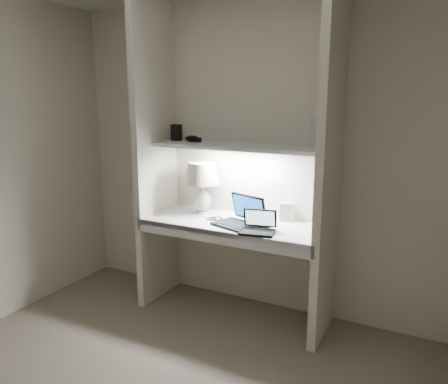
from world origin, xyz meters
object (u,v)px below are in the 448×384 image
Objects in this scene: speaker at (287,212)px; book_row at (326,134)px; laptop_netbook at (258,227)px; table_lamp at (202,179)px; laptop_main at (241,218)px.

book_row is at bearing -20.26° from speaker.
laptop_netbook is 0.84m from book_row.
table_lamp is at bearing 145.37° from laptop_netbook.
speaker is (0.71, 0.10, -0.22)m from table_lamp.
laptop_netbook is at bearing -136.11° from book_row.
book_row is (0.37, 0.36, 0.66)m from laptop_netbook.
laptop_main reaches higher than laptop_netbook.
table_lamp is 0.75m from speaker.
table_lamp reaches higher than laptop_main.
laptop_netbook is at bearing -10.38° from laptop_main.
table_lamp is at bearing 170.22° from speaker.
speaker is 0.68m from book_row.
speaker is 0.69× the size of book_row.
laptop_netbook is at bearing -121.75° from speaker.
table_lamp reaches higher than laptop_netbook.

